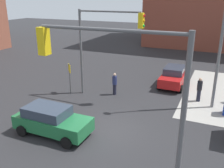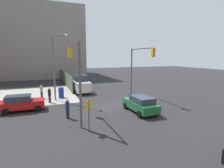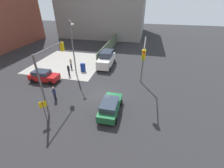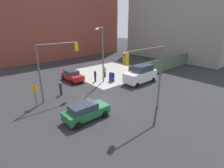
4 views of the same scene
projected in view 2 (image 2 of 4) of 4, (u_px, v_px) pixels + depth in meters
ground_plane at (114, 106)px, 19.25m from camera, size 120.00×120.00×0.00m
sidewalk_corner at (30, 96)px, 24.29m from camera, size 12.00×12.00×0.01m
construction_fence at (65, 78)px, 33.95m from camera, size 18.90×0.12×2.40m
building_loft_east at (35, 44)px, 47.75m from camera, size 20.00×24.00×17.67m
traffic_signal_nw_corner at (75, 67)px, 14.52m from camera, size 5.05×0.36×6.50m
traffic_signal_se_corner at (139, 63)px, 22.36m from camera, size 5.45×0.36×6.50m
street_lamp_corner at (56, 63)px, 21.00m from camera, size 2.35×1.65×8.00m
warning_sign_two_way at (89, 110)px, 12.55m from camera, size 0.48×0.48×2.40m
mailbox_blue at (61, 92)px, 23.03m from camera, size 0.56×0.64×1.43m
coupe_red at (22, 103)px, 17.47m from camera, size 2.02×4.12×1.62m
hatchback_green at (141, 104)px, 17.11m from camera, size 4.31×2.02×1.62m
van_white_delivery at (81, 84)px, 26.82m from camera, size 5.40×2.32×2.62m
pedestrian_crossing at (68, 108)px, 15.40m from camera, size 0.36×0.36×1.76m
pedestrian_waiting at (41, 91)px, 22.69m from camera, size 0.36×0.36×1.80m
pedestrian_walking_north at (50, 95)px, 20.63m from camera, size 0.36×0.36×1.81m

